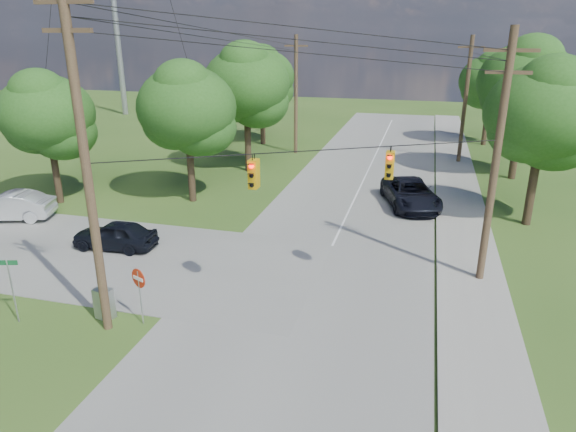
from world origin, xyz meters
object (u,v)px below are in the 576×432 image
(do_not_enter_sign, at_px, (139,284))
(car_main_north, at_px, (410,193))
(car_cross_dark, at_px, (115,235))
(control_cabinet, at_px, (104,304))
(pole_north_w, at_px, (296,94))
(pole_north_e, at_px, (465,100))
(car_cross_silver, at_px, (9,206))
(pole_sw, at_px, (85,163))
(pole_ne, at_px, (496,158))

(do_not_enter_sign, bearing_deg, car_main_north, 84.51)
(car_cross_dark, height_order, control_cabinet, car_cross_dark)
(car_cross_dark, bearing_deg, car_main_north, 124.43)
(pole_north_w, bearing_deg, pole_north_e, 0.00)
(car_cross_silver, bearing_deg, pole_north_w, 134.05)
(car_main_north, xyz_separation_m, control_cabinet, (-10.59, -16.47, -0.25))
(car_cross_silver, relative_size, car_main_north, 0.83)
(pole_sw, height_order, do_not_enter_sign, pole_sw)
(car_cross_silver, bearing_deg, pole_sw, 37.39)
(pole_north_e, height_order, pole_north_w, same)
(pole_ne, distance_m, control_cabinet, 16.38)
(control_cabinet, bearing_deg, pole_ne, 40.30)
(pole_north_w, distance_m, car_cross_dark, 23.74)
(pole_sw, xyz_separation_m, pole_north_e, (13.50, 29.60, -1.10))
(pole_sw, bearing_deg, do_not_enter_sign, 28.52)
(car_cross_silver, distance_m, car_main_north, 23.68)
(car_cross_dark, distance_m, control_cabinet, 6.79)
(car_cross_dark, height_order, car_cross_silver, car_cross_silver)
(car_cross_silver, height_order, control_cabinet, car_cross_silver)
(car_cross_dark, bearing_deg, control_cabinet, 26.56)
(pole_sw, xyz_separation_m, pole_north_w, (-0.40, 29.60, -1.10))
(car_cross_silver, bearing_deg, control_cabinet, 38.23)
(pole_ne, height_order, car_cross_silver, pole_ne)
(pole_ne, relative_size, car_cross_dark, 2.52)
(do_not_enter_sign, bearing_deg, pole_sw, -128.32)
(car_main_north, height_order, do_not_enter_sign, do_not_enter_sign)
(pole_north_w, bearing_deg, car_main_north, -50.05)
(pole_sw, relative_size, car_cross_silver, 2.46)
(pole_north_e, xyz_separation_m, car_cross_dark, (-17.31, -23.08, -4.39))
(pole_ne, xyz_separation_m, car_cross_silver, (-25.50, 0.98, -4.63))
(pole_north_w, distance_m, control_cabinet, 29.35)
(pole_ne, distance_m, car_main_north, 11.07)
(pole_sw, relative_size, control_cabinet, 9.95)
(pole_ne, height_order, pole_north_w, pole_ne)
(control_cabinet, bearing_deg, pole_sw, -37.27)
(pole_north_w, xyz_separation_m, car_main_north, (10.50, -12.53, -4.28))
(pole_north_w, relative_size, do_not_enter_sign, 4.45)
(pole_north_w, bearing_deg, control_cabinet, -90.17)
(car_main_north, bearing_deg, pole_ne, -87.61)
(car_cross_silver, bearing_deg, car_cross_dark, 58.81)
(pole_sw, height_order, car_cross_dark, pole_sw)
(pole_north_e, bearing_deg, car_main_north, -105.18)
(car_cross_dark, bearing_deg, do_not_enter_sign, 36.91)
(pole_north_e, relative_size, car_cross_dark, 2.40)
(car_cross_dark, distance_m, do_not_enter_sign, 7.74)
(pole_sw, distance_m, pole_north_w, 29.62)
(pole_ne, distance_m, pole_north_e, 22.00)
(pole_north_e, distance_m, car_cross_dark, 29.18)
(pole_north_e, xyz_separation_m, control_cabinet, (-13.99, -29.00, -4.53))
(pole_sw, height_order, pole_north_e, pole_sw)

